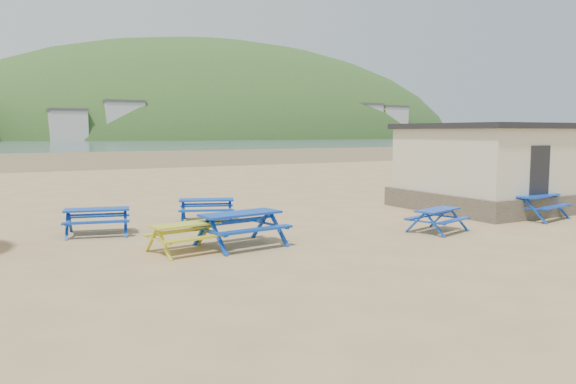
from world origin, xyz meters
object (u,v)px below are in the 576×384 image
picnic_table_yellow (185,238)px  picnic_table_blue_a (97,222)px  picnic_table_blue_b (207,210)px  amenity_block (508,166)px

picnic_table_yellow → picnic_table_blue_a: bearing=103.0°
picnic_table_blue_a → picnic_table_blue_b: size_ratio=0.96×
amenity_block → picnic_table_yellow: bearing=-172.0°
picnic_table_blue_a → amenity_block: amenity_block is taller
picnic_table_blue_b → amenity_block: (11.25, -2.24, 1.21)m
picnic_table_blue_a → picnic_table_yellow: (1.40, -3.38, -0.02)m
picnic_table_yellow → amenity_block: size_ratio=0.25×
picnic_table_blue_a → amenity_block: size_ratio=0.27×
picnic_table_blue_b → picnic_table_yellow: bearing=-95.8°
picnic_table_yellow → amenity_block: 13.53m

